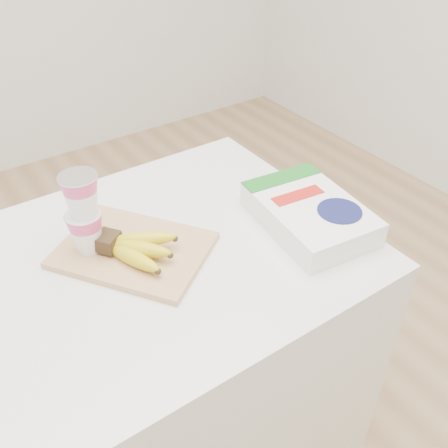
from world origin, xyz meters
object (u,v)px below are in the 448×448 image
object	(u,v)px
table	(137,384)
cereal_box	(309,213)
bananas	(135,248)
cutting_board	(134,250)
yogurt_stack	(83,211)

from	to	relation	value
table	cereal_box	distance (m)	0.62
bananas	cutting_board	bearing A→B (deg)	73.75
table	cereal_box	size ratio (longest dim) A/B	3.39
bananas	cereal_box	size ratio (longest dim) A/B	0.56
bananas	cereal_box	world-z (taller)	same
cereal_box	yogurt_stack	bearing A→B (deg)	164.60
table	yogurt_stack	distance (m)	0.51
yogurt_stack	cutting_board	bearing A→B (deg)	-31.39
cutting_board	bananas	distance (m)	0.04
cutting_board	bananas	bearing A→B (deg)	-141.35
table	cereal_box	world-z (taller)	cereal_box
cutting_board	bananas	xyz separation A→B (m)	(-0.01, -0.03, 0.03)
bananas	yogurt_stack	xyz separation A→B (m)	(-0.07, 0.07, 0.08)
table	cutting_board	xyz separation A→B (m)	(0.05, 0.03, 0.40)
cutting_board	table	bearing A→B (deg)	171.28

